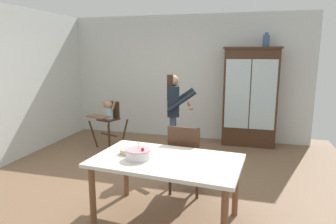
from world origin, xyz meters
name	(u,v)px	position (x,y,z in m)	size (l,w,h in m)	color
ground_plane	(148,184)	(0.00, 0.00, 0.00)	(6.24, 6.24, 0.00)	brown
wall_back	(186,78)	(0.00, 2.63, 1.35)	(5.32, 0.06, 2.70)	silver
china_cabinet	(250,97)	(1.40, 2.37, 1.01)	(1.11, 0.48, 2.01)	#422819
ceramic_vase	(266,40)	(1.65, 2.37, 2.13)	(0.13, 0.13, 0.27)	#3D567F
high_chair_with_toddler	(108,115)	(-1.34, 1.48, 0.65)	(0.73, 0.81, 0.95)	#422819
adult_person	(173,107)	(0.11, 1.07, 0.97)	(0.60, 0.59, 1.53)	#3D4C6B
dining_table	(166,166)	(0.51, -0.85, 0.65)	(1.70, 1.09, 0.74)	silver
birthday_cake	(139,154)	(0.21, -0.92, 0.79)	(0.28, 0.28, 0.19)	white
serving_bowl	(127,151)	(0.02, -0.79, 0.77)	(0.18, 0.18, 0.06)	#C6AD93
dining_chair_far_side	(185,155)	(0.58, -0.16, 0.56)	(0.45, 0.45, 0.96)	#422819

